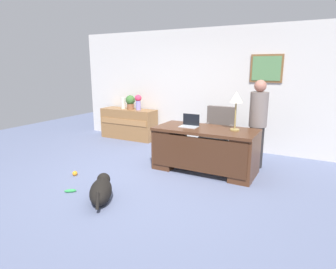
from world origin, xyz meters
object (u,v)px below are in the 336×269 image
Objects in this scene: armchair at (218,134)px; laptop at (190,124)px; potted_plant at (130,102)px; credenza at (129,124)px; person_standing at (258,123)px; desk at (205,148)px; desk_lamp at (236,100)px; vase_empty at (123,103)px; vase_with_flowers at (138,101)px; dog_lying at (101,190)px; dog_toy_ball at (75,173)px; dog_toy_bone at (70,191)px.

laptop is at bearing -103.73° from armchair.
potted_plant is (-2.50, 0.40, 0.50)m from armchair.
armchair reaches higher than credenza.
person_standing is (0.84, -0.31, 0.36)m from armchair.
credenza is (-2.64, 1.38, -0.04)m from desk.
desk_lamp is (3.14, -1.27, 0.92)m from credenza.
armchair is 0.64× the size of person_standing.
laptop is (2.33, -1.34, 0.45)m from credenza.
vase_empty reaches higher than desk.
person_standing is at bearing 41.13° from desk.
desk is 4.67× the size of vase_with_flowers.
dog_toy_ball is at bearing 153.83° from dog_lying.
vase_empty reaches higher than laptop.
vase_with_flowers reaches higher than credenza.
desk is at bearing -138.87° from person_standing.
potted_plant is 2.02× the size of dog_toy_bone.
dog_toy_bone is at bearing -66.88° from vase_empty.
laptop is at bearing 58.62° from dog_toy_bone.
dog_lying is 1.94× the size of vase_with_flowers.
vase_with_flowers is at bearing 146.36° from laptop.
potted_plant reaches higher than credenza.
vase_empty is (-2.73, 0.40, 0.45)m from armchair.
dog_toy_ball is (0.75, -2.66, -0.35)m from credenza.
armchair reaches higher than desk.
vase_empty is (-2.49, 1.35, 0.08)m from laptop.
armchair reaches higher than dog_toy_ball.
desk_lamp is at bearing -22.51° from potted_plant.
person_standing is at bearing 64.28° from desk_lamp.
vase_empty is (-3.57, 0.71, 0.09)m from person_standing.
person_standing reaches higher than potted_plant.
person_standing is at bearing 56.73° from dog_lying.
vase_with_flowers is 0.24m from potted_plant.
dog_toy_ball is (-2.66, -1.95, -0.79)m from person_standing.
dog_toy_bone is (-1.13, -1.85, -0.82)m from laptop.
dog_toy_bone is (0.89, -3.20, -0.97)m from vase_with_flowers.
vase_with_flowers is at bearing 155.77° from desk_lamp.
vase_with_flowers is (-2.25, 0.40, 0.53)m from armchair.
vase_empty is 3.59m from dog_toy_bone.
desk is 6.24× the size of vase_empty.
person_standing reaches higher than dog_lying.
vase_empty is at bearing 180.00° from vase_with_flowers.
dog_toy_bone is (0.45, -0.53, -0.02)m from dog_toy_ball.
desk_lamp reaches higher than dog_lying.
desk_lamp is (-0.27, -0.56, 0.48)m from person_standing.
potted_plant reaches higher than armchair.
laptop is at bearing -30.72° from potted_plant.
laptop reaches higher than dog_lying.
desk_lamp is 3.34m from potted_plant.
desk_lamp is 1.83× the size of potted_plant.
credenza is 3.65m from dog_lying.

